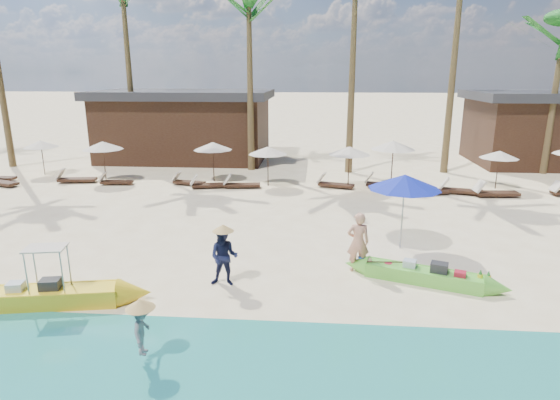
# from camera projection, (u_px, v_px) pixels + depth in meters

# --- Properties ---
(ground) EXTENTS (240.00, 240.00, 0.00)m
(ground) POSITION_uv_depth(u_px,v_px,m) (301.00, 276.00, 12.84)
(ground) COLOR #FCEABA
(ground) RESTS_ON ground
(wet_sand_strip) EXTENTS (240.00, 4.50, 0.01)m
(wet_sand_strip) POSITION_uv_depth(u_px,v_px,m) (290.00, 397.00, 8.03)
(wet_sand_strip) COLOR tan
(wet_sand_strip) RESTS_ON ground
(green_canoe) EXTENTS (4.62, 1.90, 0.61)m
(green_canoe) POSITION_uv_depth(u_px,v_px,m) (423.00, 275.00, 12.38)
(green_canoe) COLOR #60C33B
(green_canoe) RESTS_ON ground
(yellow_canoe) EXTENTS (5.66, 1.41, 1.48)m
(yellow_canoe) POSITION_uv_depth(u_px,v_px,m) (42.00, 296.00, 11.13)
(yellow_canoe) COLOR yellow
(yellow_canoe) RESTS_ON ground
(tourist) EXTENTS (0.65, 0.45, 1.71)m
(tourist) POSITION_uv_depth(u_px,v_px,m) (358.00, 242.00, 12.94)
(tourist) COLOR tan
(tourist) RESTS_ON ground
(vendor_green) EXTENTS (0.77, 0.61, 1.54)m
(vendor_green) POSITION_uv_depth(u_px,v_px,m) (224.00, 257.00, 12.10)
(vendor_green) COLOR #151A3A
(vendor_green) RESTS_ON ground
(vendor_yellow) EXTENTS (0.44, 0.69, 1.02)m
(vendor_yellow) POSITION_uv_depth(u_px,v_px,m) (142.00, 330.00, 8.85)
(vendor_yellow) COLOR gray
(vendor_yellow) RESTS_ON ground
(blue_umbrella) EXTENTS (2.22, 2.22, 2.39)m
(blue_umbrella) POSITION_uv_depth(u_px,v_px,m) (405.00, 182.00, 14.27)
(blue_umbrella) COLOR #99999E
(blue_umbrella) RESTS_ON ground
(resort_parasol_2) EXTENTS (1.81, 1.81, 1.87)m
(resort_parasol_2) POSITION_uv_depth(u_px,v_px,m) (41.00, 144.00, 25.01)
(resort_parasol_2) COLOR #362216
(resort_parasol_2) RESTS_ON ground
(lounger_2_left) EXTENTS (1.96, 1.15, 0.64)m
(lounger_2_left) POSITION_uv_depth(u_px,v_px,m) (0.00, 181.00, 22.95)
(lounger_2_left) COLOR #362216
(lounger_2_left) RESTS_ON ground
(resort_parasol_3) EXTENTS (2.01, 2.01, 2.07)m
(resort_parasol_3) POSITION_uv_depth(u_px,v_px,m) (103.00, 145.00, 23.31)
(resort_parasol_3) COLOR #362216
(resort_parasol_3) RESTS_ON ground
(lounger_3_left) EXTENTS (1.98, 0.86, 0.65)m
(lounger_3_left) POSITION_uv_depth(u_px,v_px,m) (74.00, 178.00, 23.57)
(lounger_3_left) COLOR #362216
(lounger_3_left) RESTS_ON ground
(lounger_3_right) EXTENTS (1.66, 0.63, 0.55)m
(lounger_3_right) POSITION_uv_depth(u_px,v_px,m) (114.00, 181.00, 23.16)
(lounger_3_right) COLOR #362216
(lounger_3_right) RESTS_ON ground
(resort_parasol_4) EXTENTS (1.95, 1.95, 2.01)m
(resort_parasol_4) POSITION_uv_depth(u_px,v_px,m) (213.00, 146.00, 23.46)
(resort_parasol_4) COLOR #362216
(resort_parasol_4) RESTS_ON ground
(lounger_4_left) EXTENTS (1.72, 0.83, 0.56)m
(lounger_4_left) POSITION_uv_depth(u_px,v_px,m) (187.00, 181.00, 23.09)
(lounger_4_left) COLOR #362216
(lounger_4_left) RESTS_ON ground
(lounger_4_right) EXTENTS (1.81, 0.90, 0.59)m
(lounger_4_right) POSITION_uv_depth(u_px,v_px,m) (207.00, 184.00, 22.46)
(lounger_4_right) COLOR #362216
(lounger_4_right) RESTS_ON ground
(resort_parasol_5) EXTENTS (1.89, 1.89, 1.94)m
(resort_parasol_5) POSITION_uv_depth(u_px,v_px,m) (268.00, 151.00, 22.49)
(resort_parasol_5) COLOR #362216
(resort_parasol_5) RESTS_ON ground
(lounger_5_left) EXTENTS (1.81, 0.74, 0.60)m
(lounger_5_left) POSITION_uv_depth(u_px,v_px,m) (240.00, 184.00, 22.49)
(lounger_5_left) COLOR #362216
(lounger_5_left) RESTS_ON ground
(resort_parasol_6) EXTENTS (1.98, 1.98, 2.04)m
(resort_parasol_6) POSITION_uv_depth(u_px,v_px,m) (349.00, 151.00, 21.91)
(resort_parasol_6) COLOR #362216
(resort_parasol_6) RESTS_ON ground
(lounger_6_left) EXTENTS (1.86, 1.04, 0.61)m
(lounger_6_left) POSITION_uv_depth(u_px,v_px,m) (333.00, 184.00, 22.56)
(lounger_6_left) COLOR #362216
(lounger_6_left) RESTS_ON ground
(lounger_6_right) EXTENTS (1.97, 0.94, 0.64)m
(lounger_6_right) POSITION_uv_depth(u_px,v_px,m) (382.00, 183.00, 22.53)
(lounger_6_right) COLOR #362216
(lounger_6_right) RESTS_ON ground
(resort_parasol_7) EXTENTS (2.15, 2.15, 2.21)m
(resort_parasol_7) POSITION_uv_depth(u_px,v_px,m) (393.00, 145.00, 22.54)
(resort_parasol_7) COLOR #362216
(resort_parasol_7) RESTS_ON ground
(lounger_7_left) EXTENTS (1.88, 0.86, 0.62)m
(lounger_7_left) POSITION_uv_depth(u_px,v_px,m) (426.00, 190.00, 21.25)
(lounger_7_left) COLOR #362216
(lounger_7_left) RESTS_ON ground
(lounger_7_right) EXTENTS (1.98, 1.03, 0.64)m
(lounger_7_right) POSITION_uv_depth(u_px,v_px,m) (459.00, 189.00, 21.38)
(lounger_7_right) COLOR #362216
(lounger_7_right) RESTS_ON ground
(resort_parasol_8) EXTENTS (1.78, 1.78, 1.83)m
(resort_parasol_8) POSITION_uv_depth(u_px,v_px,m) (499.00, 155.00, 21.98)
(resort_parasol_8) COLOR #362216
(resort_parasol_8) RESTS_ON ground
(lounger_8_left) EXTENTS (2.01, 0.74, 0.67)m
(lounger_8_left) POSITION_uv_depth(u_px,v_px,m) (494.00, 192.00, 20.87)
(lounger_8_left) COLOR #362216
(lounger_8_left) RESTS_ON ground
(palm_2) EXTENTS (2.08, 2.08, 11.33)m
(palm_2) POSITION_uv_depth(u_px,v_px,m) (123.00, 1.00, 25.71)
(palm_2) COLOR brown
(palm_2) RESTS_ON ground
(palm_3) EXTENTS (2.08, 2.08, 10.52)m
(palm_3) POSITION_uv_depth(u_px,v_px,m) (249.00, 9.00, 24.55)
(palm_3) COLOR brown
(palm_3) RESTS_ON ground
(pavilion_west) EXTENTS (10.80, 6.60, 4.30)m
(pavilion_west) POSITION_uv_depth(u_px,v_px,m) (186.00, 124.00, 29.70)
(pavilion_west) COLOR #362216
(pavilion_west) RESTS_ON ground
(pavilion_east) EXTENTS (8.80, 6.60, 4.30)m
(pavilion_east) POSITION_uv_depth(u_px,v_px,m) (545.00, 127.00, 28.01)
(pavilion_east) COLOR #362216
(pavilion_east) RESTS_ON ground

